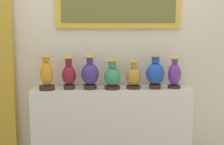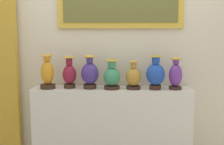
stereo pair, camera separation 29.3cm
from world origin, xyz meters
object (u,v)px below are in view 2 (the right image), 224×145
at_px(vase_jade, 112,76).
at_px(vase_ochre, 133,77).
at_px(vase_amber, 47,74).
at_px(vase_indigo, 90,74).
at_px(vase_sapphire, 155,74).
at_px(vase_violet, 176,75).
at_px(vase_burgundy, 69,74).

bearing_deg(vase_jade, vase_ochre, 2.78).
height_order(vase_amber, vase_jade, vase_amber).
bearing_deg(vase_ochre, vase_indigo, 179.21).
distance_m(vase_ochre, vase_sapphire, 0.22).
distance_m(vase_sapphire, vase_violet, 0.20).
xyz_separation_m(vase_burgundy, vase_sapphire, (0.88, -0.03, 0.01)).
distance_m(vase_amber, vase_burgundy, 0.22).
relative_size(vase_amber, vase_sapphire, 1.01).
xyz_separation_m(vase_ochre, vase_sapphire, (0.22, -0.01, 0.04)).
xyz_separation_m(vase_indigo, vase_jade, (0.23, -0.02, -0.02)).
relative_size(vase_amber, vase_violet, 1.08).
bearing_deg(vase_amber, vase_violet, 0.58).
bearing_deg(vase_burgundy, vase_jade, -4.03).
xyz_separation_m(vase_amber, vase_jade, (0.66, 0.00, -0.02)).
bearing_deg(vase_ochre, vase_burgundy, 178.21).
height_order(vase_jade, vase_violet, vase_violet).
bearing_deg(vase_sapphire, vase_violet, 2.48).
relative_size(vase_amber, vase_indigo, 1.02).
distance_m(vase_amber, vase_indigo, 0.43).
relative_size(vase_burgundy, vase_jade, 1.09).
relative_size(vase_burgundy, vase_sapphire, 0.96).
height_order(vase_amber, vase_violet, vase_amber).
xyz_separation_m(vase_burgundy, vase_indigo, (0.21, -0.01, 0.01)).
bearing_deg(vase_violet, vase_jade, -179.09).
bearing_deg(vase_burgundy, vase_sapphire, -1.94).
relative_size(vase_ochre, vase_sapphire, 0.84).
height_order(vase_indigo, vase_sapphire, vase_sapphire).
xyz_separation_m(vase_jade, vase_ochre, (0.22, 0.01, -0.01)).
bearing_deg(vase_indigo, vase_burgundy, 176.15).
height_order(vase_burgundy, vase_ochre, vase_burgundy).
bearing_deg(vase_burgundy, vase_violet, -1.11).
distance_m(vase_ochre, vase_violet, 0.43).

